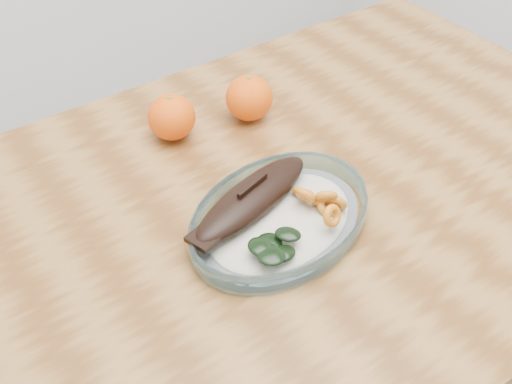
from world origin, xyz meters
TOP-DOWN VIEW (x-y plane):
  - dining_table at (0.00, 0.00)m, footprint 1.20×0.80m
  - plated_meal at (-0.08, -0.05)m, footprint 0.63×0.63m
  - orange_left at (-0.10, 0.22)m, footprint 0.08×0.08m
  - orange_right at (0.04, 0.20)m, footprint 0.08×0.08m

SIDE VIEW (x-z plane):
  - dining_table at x=0.00m, z-range 0.28..1.03m
  - plated_meal at x=-0.08m, z-range 0.73..0.81m
  - orange_left at x=-0.10m, z-range 0.75..0.83m
  - orange_right at x=0.04m, z-range 0.75..0.83m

